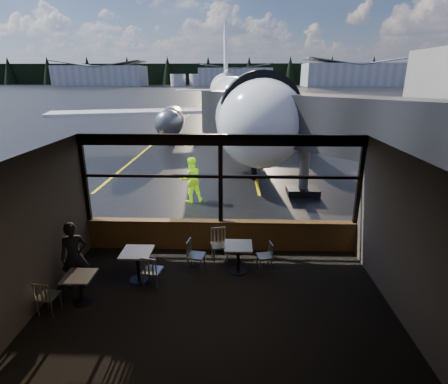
{
  "coord_description": "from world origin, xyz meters",
  "views": [
    {
      "loc": [
        0.41,
        -9.59,
        5.03
      ],
      "look_at": [
        0.07,
        1.0,
        1.5
      ],
      "focal_mm": 28.0,
      "sensor_mm": 36.0,
      "label": 1
    }
  ],
  "objects_px": {
    "cafe_table_near": "(238,259)",
    "chair_near_n": "(220,246)",
    "chair_near_w": "(196,256)",
    "chair_mid_s": "(153,271)",
    "cafe_table_mid": "(138,266)",
    "cone_wing": "(165,133)",
    "passenger": "(75,256)",
    "cone_nose": "(254,173)",
    "airliner": "(236,69)",
    "chair_left_s": "(48,296)",
    "jet_bridge": "(309,144)",
    "cafe_table_left": "(81,289)",
    "ground_crew": "(191,180)",
    "chair_near_e": "(264,256)"
  },
  "relations": [
    {
      "from": "cafe_table_left",
      "to": "passenger",
      "type": "relative_size",
      "value": 0.42
    },
    {
      "from": "cafe_table_mid",
      "to": "chair_mid_s",
      "type": "xyz_separation_m",
      "value": [
        0.44,
        -0.29,
        0.04
      ]
    },
    {
      "from": "cafe_table_mid",
      "to": "passenger",
      "type": "relative_size",
      "value": 0.48
    },
    {
      "from": "chair_near_w",
      "to": "cone_wing",
      "type": "height_order",
      "value": "chair_near_w"
    },
    {
      "from": "chair_near_n",
      "to": "chair_mid_s",
      "type": "xyz_separation_m",
      "value": [
        -1.6,
        -1.35,
        -0.02
      ]
    },
    {
      "from": "cafe_table_left",
      "to": "cafe_table_near",
      "type": "bearing_deg",
      "value": 22.12
    },
    {
      "from": "chair_near_e",
      "to": "chair_mid_s",
      "type": "xyz_separation_m",
      "value": [
        -2.83,
        -0.93,
        0.06
      ]
    },
    {
      "from": "chair_mid_s",
      "to": "ground_crew",
      "type": "height_order",
      "value": "ground_crew"
    },
    {
      "from": "jet_bridge",
      "to": "cone_nose",
      "type": "distance_m",
      "value": 3.78
    },
    {
      "from": "chair_near_n",
      "to": "chair_left_s",
      "type": "height_order",
      "value": "chair_near_n"
    },
    {
      "from": "passenger",
      "to": "chair_left_s",
      "type": "bearing_deg",
      "value": -125.67
    },
    {
      "from": "jet_bridge",
      "to": "cafe_table_near",
      "type": "relative_size",
      "value": 12.81
    },
    {
      "from": "jet_bridge",
      "to": "ground_crew",
      "type": "bearing_deg",
      "value": -165.82
    },
    {
      "from": "cafe_table_near",
      "to": "jet_bridge",
      "type": "bearing_deg",
      "value": 65.65
    },
    {
      "from": "cone_wing",
      "to": "cafe_table_near",
      "type": "bearing_deg",
      "value": -74.15
    },
    {
      "from": "airliner",
      "to": "chair_mid_s",
      "type": "distance_m",
      "value": 22.65
    },
    {
      "from": "chair_near_n",
      "to": "passenger",
      "type": "xyz_separation_m",
      "value": [
        -3.46,
        -1.44,
        0.39
      ]
    },
    {
      "from": "ground_crew",
      "to": "passenger",
      "type": "bearing_deg",
      "value": 48.12
    },
    {
      "from": "cafe_table_mid",
      "to": "chair_mid_s",
      "type": "distance_m",
      "value": 0.53
    },
    {
      "from": "jet_bridge",
      "to": "chair_near_n",
      "type": "xyz_separation_m",
      "value": [
        -3.6,
        -6.24,
        -1.74
      ]
    },
    {
      "from": "jet_bridge",
      "to": "passenger",
      "type": "height_order",
      "value": "jet_bridge"
    },
    {
      "from": "airliner",
      "to": "chair_near_w",
      "type": "height_order",
      "value": "airliner"
    },
    {
      "from": "cone_nose",
      "to": "chair_near_e",
      "type": "bearing_deg",
      "value": -91.09
    },
    {
      "from": "airliner",
      "to": "chair_near_e",
      "type": "xyz_separation_m",
      "value": [
        0.84,
        -21.05,
        -5.19
      ]
    },
    {
      "from": "chair_near_n",
      "to": "cone_wing",
      "type": "relative_size",
      "value": 1.92
    },
    {
      "from": "chair_near_n",
      "to": "chair_mid_s",
      "type": "bearing_deg",
      "value": 27.01
    },
    {
      "from": "jet_bridge",
      "to": "chair_mid_s",
      "type": "height_order",
      "value": "jet_bridge"
    },
    {
      "from": "cafe_table_near",
      "to": "chair_near_e",
      "type": "distance_m",
      "value": 0.72
    },
    {
      "from": "chair_left_s",
      "to": "jet_bridge",
      "type": "bearing_deg",
      "value": 55.63
    },
    {
      "from": "chair_near_e",
      "to": "cafe_table_mid",
      "type": "bearing_deg",
      "value": 88.51
    },
    {
      "from": "cafe_table_mid",
      "to": "cone_nose",
      "type": "distance_m",
      "value": 10.26
    },
    {
      "from": "chair_near_w",
      "to": "airliner",
      "type": "bearing_deg",
      "value": -173.0
    },
    {
      "from": "chair_near_w",
      "to": "chair_mid_s",
      "type": "xyz_separation_m",
      "value": [
        -0.99,
        -0.79,
        0.0
      ]
    },
    {
      "from": "chair_near_e",
      "to": "jet_bridge",
      "type": "bearing_deg",
      "value": -32.07
    },
    {
      "from": "jet_bridge",
      "to": "chair_left_s",
      "type": "xyz_separation_m",
      "value": [
        -7.27,
        -8.67,
        -1.79
      ]
    },
    {
      "from": "ground_crew",
      "to": "airliner",
      "type": "bearing_deg",
      "value": -120.62
    },
    {
      "from": "chair_near_w",
      "to": "cone_nose",
      "type": "height_order",
      "value": "chair_near_w"
    },
    {
      "from": "chair_near_n",
      "to": "ground_crew",
      "type": "height_order",
      "value": "ground_crew"
    },
    {
      "from": "cafe_table_left",
      "to": "chair_near_n",
      "type": "distance_m",
      "value": 3.73
    },
    {
      "from": "chair_near_w",
      "to": "passenger",
      "type": "height_order",
      "value": "passenger"
    },
    {
      "from": "passenger",
      "to": "cone_nose",
      "type": "xyz_separation_m",
      "value": [
        4.87,
        10.03,
        -0.62
      ]
    },
    {
      "from": "cafe_table_near",
      "to": "cafe_table_left",
      "type": "bearing_deg",
      "value": -157.88
    },
    {
      "from": "cafe_table_near",
      "to": "chair_near_w",
      "type": "xyz_separation_m",
      "value": [
        -1.13,
        0.0,
        0.06
      ]
    },
    {
      "from": "jet_bridge",
      "to": "chair_mid_s",
      "type": "relative_size",
      "value": 11.11
    },
    {
      "from": "chair_near_w",
      "to": "cone_wing",
      "type": "bearing_deg",
      "value": -157.2
    },
    {
      "from": "jet_bridge",
      "to": "chair_left_s",
      "type": "relative_size",
      "value": 11.8
    },
    {
      "from": "airliner",
      "to": "cafe_table_left",
      "type": "relative_size",
      "value": 50.42
    },
    {
      "from": "cone_nose",
      "to": "chair_near_w",
      "type": "bearing_deg",
      "value": -102.37
    },
    {
      "from": "cafe_table_near",
      "to": "chair_near_n",
      "type": "distance_m",
      "value": 0.78
    },
    {
      "from": "cafe_table_mid",
      "to": "ground_crew",
      "type": "xyz_separation_m",
      "value": [
        0.64,
        6.04,
        0.53
      ]
    }
  ]
}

